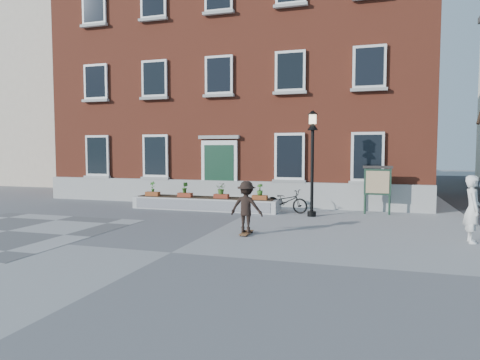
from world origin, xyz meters
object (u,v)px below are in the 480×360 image
(skateboarder, at_px, (246,207))
(bystander, at_px, (473,209))
(bicycle, at_px, (286,201))
(lamp_post, at_px, (312,148))
(notice_board, at_px, (378,182))

(skateboarder, bearing_deg, bystander, 7.03)
(bicycle, bearing_deg, lamp_post, -110.58)
(bystander, xyz_separation_m, skateboarder, (-6.05, -0.75, -0.09))
(lamp_post, height_order, skateboarder, lamp_post)
(bicycle, relative_size, notice_board, 0.94)
(notice_board, xyz_separation_m, skateboarder, (-3.69, -5.29, -0.45))
(bystander, height_order, notice_board, notice_board)
(lamp_post, distance_m, notice_board, 2.94)
(notice_board, bearing_deg, lamp_post, -151.47)
(lamp_post, relative_size, skateboarder, 2.50)
(lamp_post, distance_m, skateboarder, 4.58)
(notice_board, bearing_deg, bystander, -62.49)
(bystander, xyz_separation_m, notice_board, (-2.37, 4.55, 0.36))
(bicycle, height_order, notice_board, notice_board)
(notice_board, relative_size, skateboarder, 1.19)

